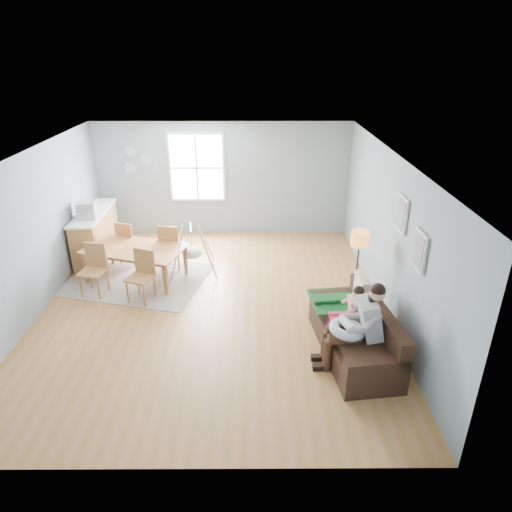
{
  "coord_description": "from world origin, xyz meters",
  "views": [
    {
      "loc": [
        0.74,
        -7.08,
        4.27
      ],
      "look_at": [
        0.77,
        -0.06,
        1.0
      ],
      "focal_mm": 32.0,
      "sensor_mm": 36.0,
      "label": 1
    }
  ],
  "objects_px": {
    "storage_cube": "(349,345)",
    "dining_table": "(136,264)",
    "father": "(358,323)",
    "monitor": "(87,210)",
    "floor_lamp": "(359,245)",
    "counter": "(96,234)",
    "sofa": "(357,336)",
    "chair_sw": "(94,266)",
    "chair_se": "(142,272)",
    "baby_swing": "(192,252)",
    "chair_nw": "(128,240)",
    "toddler": "(351,307)",
    "chair_ne": "(170,243)"
  },
  "relations": [
    {
      "from": "storage_cube",
      "to": "dining_table",
      "type": "bearing_deg",
      "value": 145.41
    },
    {
      "from": "father",
      "to": "monitor",
      "type": "xyz_separation_m",
      "value": [
        -4.87,
        3.44,
        0.49
      ]
    },
    {
      "from": "storage_cube",
      "to": "floor_lamp",
      "type": "bearing_deg",
      "value": 75.88
    },
    {
      "from": "counter",
      "to": "monitor",
      "type": "xyz_separation_m",
      "value": [
        0.02,
        -0.35,
        0.68
      ]
    },
    {
      "from": "monitor",
      "to": "floor_lamp",
      "type": "bearing_deg",
      "value": -19.57
    },
    {
      "from": "sofa",
      "to": "counter",
      "type": "xyz_separation_m",
      "value": [
        -4.99,
        3.49,
        0.24
      ]
    },
    {
      "from": "sofa",
      "to": "monitor",
      "type": "height_order",
      "value": "monitor"
    },
    {
      "from": "sofa",
      "to": "chair_sw",
      "type": "distance_m",
      "value": 4.89
    },
    {
      "from": "dining_table",
      "to": "sofa",
      "type": "bearing_deg",
      "value": -14.5
    },
    {
      "from": "chair_se",
      "to": "baby_swing",
      "type": "xyz_separation_m",
      "value": [
        0.76,
        1.1,
        -0.11
      ]
    },
    {
      "from": "father",
      "to": "chair_nw",
      "type": "relative_size",
      "value": 1.42
    },
    {
      "from": "monitor",
      "to": "chair_se",
      "type": "bearing_deg",
      "value": -46.95
    },
    {
      "from": "dining_table",
      "to": "father",
      "type": "bearing_deg",
      "value": -18.22
    },
    {
      "from": "floor_lamp",
      "to": "dining_table",
      "type": "bearing_deg",
      "value": 164.99
    },
    {
      "from": "storage_cube",
      "to": "baby_swing",
      "type": "xyz_separation_m",
      "value": [
        -2.66,
        2.93,
        0.19
      ]
    },
    {
      "from": "dining_table",
      "to": "chair_sw",
      "type": "relative_size",
      "value": 1.97
    },
    {
      "from": "chair_se",
      "to": "father",
      "type": "bearing_deg",
      "value": -29.27
    },
    {
      "from": "baby_swing",
      "to": "monitor",
      "type": "bearing_deg",
      "value": 169.79
    },
    {
      "from": "baby_swing",
      "to": "dining_table",
      "type": "bearing_deg",
      "value": -161.86
    },
    {
      "from": "chair_se",
      "to": "floor_lamp",
      "type": "bearing_deg",
      "value": -5.32
    },
    {
      "from": "father",
      "to": "baby_swing",
      "type": "height_order",
      "value": "father"
    },
    {
      "from": "storage_cube",
      "to": "chair_nw",
      "type": "height_order",
      "value": "chair_nw"
    },
    {
      "from": "toddler",
      "to": "storage_cube",
      "type": "distance_m",
      "value": 0.58
    },
    {
      "from": "dining_table",
      "to": "chair_ne",
      "type": "bearing_deg",
      "value": 56.84
    },
    {
      "from": "father",
      "to": "chair_sw",
      "type": "distance_m",
      "value": 4.93
    },
    {
      "from": "chair_se",
      "to": "baby_swing",
      "type": "distance_m",
      "value": 1.34
    },
    {
      "from": "sofa",
      "to": "dining_table",
      "type": "relative_size",
      "value": 1.11
    },
    {
      "from": "toddler",
      "to": "counter",
      "type": "height_order",
      "value": "toddler"
    },
    {
      "from": "counter",
      "to": "baby_swing",
      "type": "distance_m",
      "value": 2.3
    },
    {
      "from": "storage_cube",
      "to": "baby_swing",
      "type": "relative_size",
      "value": 0.45
    },
    {
      "from": "storage_cube",
      "to": "counter",
      "type": "distance_m",
      "value": 6.07
    },
    {
      "from": "dining_table",
      "to": "counter",
      "type": "height_order",
      "value": "counter"
    },
    {
      "from": "chair_sw",
      "to": "father",
      "type": "bearing_deg",
      "value": -26.32
    },
    {
      "from": "chair_nw",
      "to": "monitor",
      "type": "height_order",
      "value": "monitor"
    },
    {
      "from": "sofa",
      "to": "chair_nw",
      "type": "xyz_separation_m",
      "value": [
        -4.2,
        3.15,
        0.25
      ]
    },
    {
      "from": "chair_se",
      "to": "chair_nw",
      "type": "relative_size",
      "value": 1.0
    },
    {
      "from": "storage_cube",
      "to": "chair_sw",
      "type": "height_order",
      "value": "chair_sw"
    },
    {
      "from": "sofa",
      "to": "chair_ne",
      "type": "bearing_deg",
      "value": 138.27
    },
    {
      "from": "sofa",
      "to": "baby_swing",
      "type": "height_order",
      "value": "baby_swing"
    },
    {
      "from": "dining_table",
      "to": "baby_swing",
      "type": "relative_size",
      "value": 1.74
    },
    {
      "from": "dining_table",
      "to": "chair_ne",
      "type": "height_order",
      "value": "chair_ne"
    },
    {
      "from": "chair_nw",
      "to": "counter",
      "type": "height_order",
      "value": "counter"
    },
    {
      "from": "toddler",
      "to": "storage_cube",
      "type": "relative_size",
      "value": 1.7
    },
    {
      "from": "counter",
      "to": "floor_lamp",
      "type": "bearing_deg",
      "value": -22.87
    },
    {
      "from": "sofa",
      "to": "monitor",
      "type": "distance_m",
      "value": 5.94
    },
    {
      "from": "chair_se",
      "to": "baby_swing",
      "type": "relative_size",
      "value": 0.87
    },
    {
      "from": "dining_table",
      "to": "chair_nw",
      "type": "relative_size",
      "value": 2.01
    },
    {
      "from": "toddler",
      "to": "dining_table",
      "type": "height_order",
      "value": "toddler"
    },
    {
      "from": "storage_cube",
      "to": "chair_se",
      "type": "bearing_deg",
      "value": 151.88
    },
    {
      "from": "monitor",
      "to": "chair_ne",
      "type": "bearing_deg",
      "value": -7.6
    }
  ]
}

